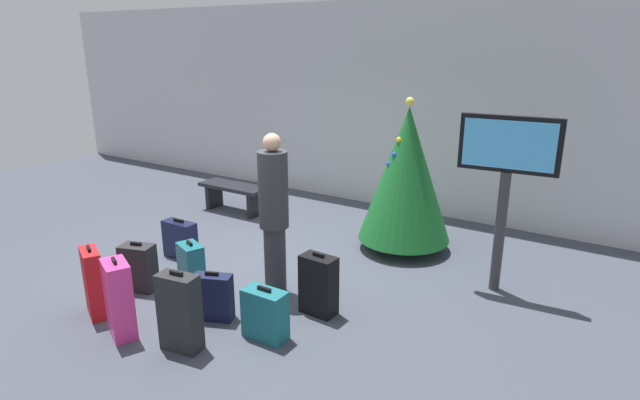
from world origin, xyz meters
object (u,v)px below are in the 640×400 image
waiting_bench (234,192)px  suitcase_8 (180,240)px  suitcase_4 (213,297)px  suitcase_6 (180,312)px  suitcase_5 (319,285)px  suitcase_7 (139,267)px  holiday_tree (406,174)px  suitcase_3 (265,314)px  flight_info_kiosk (507,168)px  suitcase_1 (94,283)px  suitcase_0 (119,299)px  traveller_0 (274,211)px  suitcase_2 (191,264)px

waiting_bench → suitcase_8: size_ratio=2.26×
suitcase_4 → suitcase_6: bearing=-77.0°
suitcase_5 → suitcase_7: 2.19m
suitcase_7 → holiday_tree: bearing=53.5°
suitcase_3 → suitcase_8: bearing=156.9°
flight_info_kiosk → suitcase_1: flight_info_kiosk is taller
flight_info_kiosk → suitcase_0: 4.31m
suitcase_3 → suitcase_0: bearing=-149.2°
holiday_tree → traveller_0: bearing=-109.4°
flight_info_kiosk → suitcase_4: size_ratio=3.80×
suitcase_1 → suitcase_8: size_ratio=1.42×
suitcase_8 → waiting_bench: bearing=110.9°
holiday_tree → flight_info_kiosk: size_ratio=1.04×
suitcase_0 → suitcase_5: 2.01m
traveller_0 → suitcase_2: size_ratio=3.41×
traveller_0 → suitcase_3: size_ratio=3.41×
waiting_bench → traveller_0: size_ratio=0.66×
holiday_tree → traveller_0: 2.15m
holiday_tree → suitcase_6: holiday_tree is taller
suitcase_3 → suitcase_2: bearing=163.2°
suitcase_2 → suitcase_3: same height
waiting_bench → suitcase_1: size_ratio=1.59×
suitcase_3 → holiday_tree: bearing=86.0°
suitcase_8 → suitcase_7: bearing=-71.7°
suitcase_7 → traveller_0: bearing=30.6°
waiting_bench → suitcase_5: bearing=-34.4°
suitcase_3 → suitcase_4: size_ratio=1.02×
traveller_0 → suitcase_0: traveller_0 is taller
suitcase_2 → suitcase_8: size_ratio=1.00×
suitcase_3 → suitcase_5: (0.18, 0.70, 0.07)m
flight_info_kiosk → suitcase_0: flight_info_kiosk is taller
holiday_tree → suitcase_7: holiday_tree is taller
holiday_tree → suitcase_5: size_ratio=3.05×
holiday_tree → flight_info_kiosk: 1.59m
suitcase_3 → suitcase_5: bearing=75.8°
suitcase_1 → suitcase_2: suitcase_1 is taller
traveller_0 → suitcase_6: size_ratio=2.33×
holiday_tree → suitcase_8: bearing=-141.4°
suitcase_3 → suitcase_4: (-0.69, -0.01, -0.00)m
suitcase_6 → suitcase_7: bearing=156.2°
suitcase_0 → suitcase_3: (1.24, 0.74, -0.14)m
suitcase_0 → suitcase_7: bearing=131.6°
suitcase_3 → suitcase_4: bearing=-179.5°
traveller_0 → suitcase_2: 1.29m
waiting_bench → suitcase_8: bearing=-69.1°
holiday_tree → suitcase_6: bearing=-102.4°
traveller_0 → suitcase_8: (-1.70, 0.10, -0.74)m
suitcase_0 → suitcase_1: size_ratio=1.05×
suitcase_2 → suitcase_4: (0.80, -0.45, -0.00)m
suitcase_0 → suitcase_2: suitcase_0 is taller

